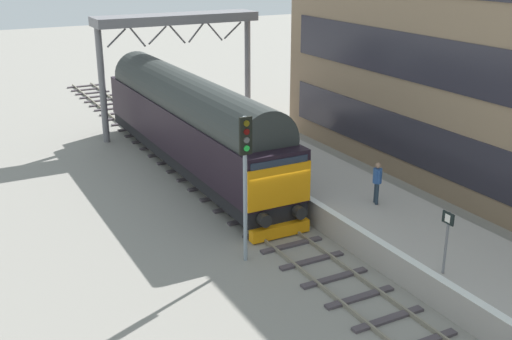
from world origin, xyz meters
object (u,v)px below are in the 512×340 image
(diesel_locomotive, at_px, (190,120))
(platform_number_sign, at_px, (447,233))
(signal_post_mid, at_px, (245,170))
(waiting_passenger, at_px, (377,179))

(diesel_locomotive, distance_m, platform_number_sign, 15.02)
(signal_post_mid, bearing_deg, platform_number_sign, -52.45)
(platform_number_sign, relative_size, waiting_passenger, 1.21)
(signal_post_mid, distance_m, platform_number_sign, 6.65)
(signal_post_mid, bearing_deg, waiting_passenger, 0.84)
(signal_post_mid, relative_size, platform_number_sign, 2.60)
(diesel_locomotive, height_order, platform_number_sign, diesel_locomotive)
(platform_number_sign, bearing_deg, diesel_locomotive, 97.82)
(platform_number_sign, height_order, waiting_passenger, platform_number_sign)
(diesel_locomotive, height_order, signal_post_mid, signal_post_mid)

